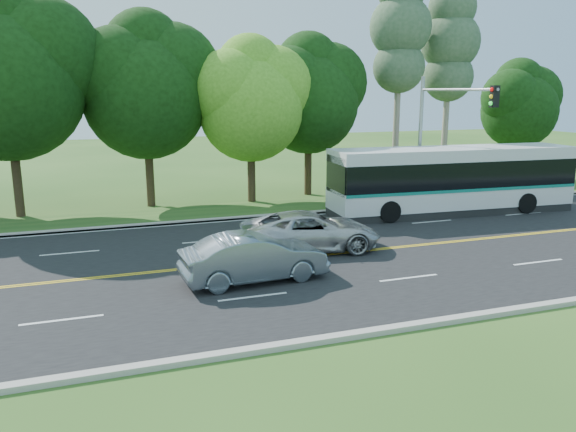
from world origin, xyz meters
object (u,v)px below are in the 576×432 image
object	(u,v)px
traffic_signal	(441,122)
transit_bus	(452,181)
sedan	(254,258)
suv	(310,231)

from	to	relation	value
traffic_signal	transit_bus	distance (m)	3.06
transit_bus	traffic_signal	bearing A→B (deg)	154.15
sedan	suv	distance (m)	4.27
traffic_signal	sedan	bearing A→B (deg)	-148.19
transit_bus	sedan	distance (m)	14.56
traffic_signal	sedan	xyz separation A→B (m)	(-12.04, -7.47, -3.85)
traffic_signal	suv	world-z (taller)	traffic_signal
transit_bus	suv	world-z (taller)	transit_bus
traffic_signal	transit_bus	size ratio (longest dim) A/B	0.54
sedan	suv	bearing A→B (deg)	-51.66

